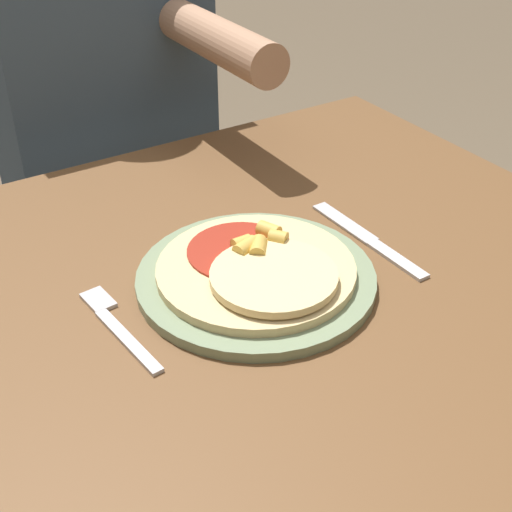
# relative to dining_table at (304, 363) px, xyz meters

# --- Properties ---
(dining_table) EXTENTS (0.91, 0.95, 0.75)m
(dining_table) POSITION_rel_dining_table_xyz_m (0.00, 0.00, 0.00)
(dining_table) COLOR brown
(dining_table) RESTS_ON ground_plane
(plate) EXTENTS (0.30, 0.30, 0.01)m
(plate) POSITION_rel_dining_table_xyz_m (-0.05, 0.05, 0.13)
(plate) COLOR gray
(plate) RESTS_ON dining_table
(pizza) EXTENTS (0.25, 0.25, 0.04)m
(pizza) POSITION_rel_dining_table_xyz_m (-0.05, 0.04, 0.15)
(pizza) COLOR #E0C689
(pizza) RESTS_ON plate
(fork) EXTENTS (0.03, 0.18, 0.00)m
(fork) POSITION_rel_dining_table_xyz_m (-0.23, 0.06, 0.12)
(fork) COLOR silver
(fork) RESTS_ON dining_table
(knife) EXTENTS (0.02, 0.22, 0.00)m
(knife) POSITION_rel_dining_table_xyz_m (0.13, 0.04, 0.12)
(knife) COLOR silver
(knife) RESTS_ON dining_table
(person_diner) EXTENTS (0.39, 0.52, 1.25)m
(person_diner) POSITION_rel_dining_table_xyz_m (0.02, 0.69, 0.11)
(person_diner) COLOR #2D2D38
(person_diner) RESTS_ON ground_plane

